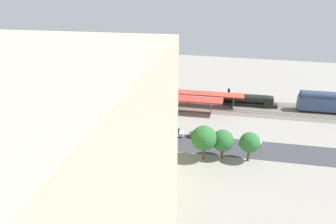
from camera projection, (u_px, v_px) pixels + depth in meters
The scene contains 23 objects.
ground_plane at pixel (148, 129), 82.96m from camera, with size 179.05×179.05×0.00m, color gray.
rail_bed at pixel (167, 102), 101.24m from camera, with size 111.90×14.44×0.01m, color #665E54.
street_asphalt at pixel (141, 139), 77.85m from camera, with size 111.90×9.00×0.01m, color #38383D.
track_rails at pixel (167, 101), 101.17m from camera, with size 111.81×12.70×0.12m.
platform_canopy_near at pixel (116, 94), 95.41m from camera, with size 64.45×7.36×4.55m.
platform_canopy_far at pixel (145, 90), 99.95m from camera, with size 61.76×6.61×4.29m.
locomotive at pixel (250, 100), 97.64m from camera, with size 16.55×3.43×5.10m.
passenger_coach at pixel (331, 102), 91.94m from camera, with size 18.37×3.95×6.41m.
freight_coach_far at pixel (89, 89), 102.79m from camera, with size 17.60×3.73×6.13m.
parked_car_0 at pixel (252, 142), 74.67m from camera, with size 4.46×2.06×1.72m.
parked_car_1 at pixel (224, 139), 76.09m from camera, with size 4.27×2.06×1.72m.
parked_car_2 at pixel (197, 135), 78.19m from camera, with size 4.33×2.05×1.55m.
parked_car_3 at pixel (174, 133), 78.93m from camera, with size 4.78×1.84×1.84m.
construction_building at pixel (56, 141), 60.39m from camera, with size 30.49×17.71×15.37m, color yellow.
construction_roof_slab at pixel (50, 103), 57.33m from camera, with size 31.09×18.31×0.40m, color #B7B2A8.
box_truck_0 at pixel (120, 141), 73.23m from camera, with size 9.59×2.90×3.52m.
street_tree_0 at pixel (157, 134), 69.98m from camera, with size 5.50×5.50×7.43m.
street_tree_1 at pixel (204, 138), 66.97m from camera, with size 5.43×5.43×7.91m.
street_tree_2 at pixel (21, 117), 77.99m from camera, with size 5.89×5.89×7.75m.
street_tree_3 at pixel (250, 143), 66.59m from camera, with size 4.40×4.40×6.71m.
street_tree_4 at pixel (223, 141), 67.90m from camera, with size 4.77×4.77×6.64m.
street_tree_5 at pixel (120, 127), 73.12m from camera, with size 5.73×5.73×7.47m.
traffic_light at pixel (88, 110), 83.72m from camera, with size 0.50×0.36×6.36m.
Camera 1 is at (-23.18, 71.24, 36.30)m, focal length 33.56 mm.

